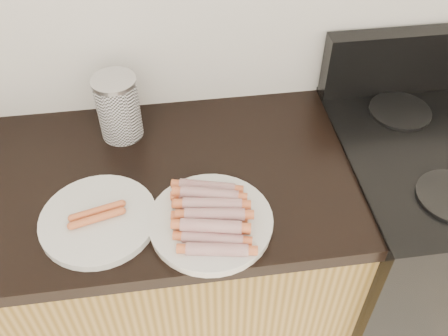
{
  "coord_description": "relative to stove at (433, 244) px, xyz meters",
  "views": [
    {
      "loc": [
        -0.06,
        0.77,
        1.84
      ],
      "look_at": [
        0.05,
        1.62,
        0.98
      ],
      "focal_mm": 40.0,
      "sensor_mm": 36.0,
      "label": 1
    }
  ],
  "objects": [
    {
      "name": "stove",
      "position": [
        0.0,
        0.0,
        0.0
      ],
      "size": [
        0.76,
        0.65,
        0.91
      ],
      "color": "black",
      "rests_on": "floor"
    },
    {
      "name": "stove_panel",
      "position": [
        0.0,
        0.28,
        0.55
      ],
      "size": [
        0.76,
        0.06,
        0.2
      ],
      "primitive_type": "cube",
      "color": "black",
      "rests_on": "stove"
    },
    {
      "name": "burner_far_left",
      "position": [
        -0.17,
        0.17,
        0.46
      ],
      "size": [
        0.18,
        0.18,
        0.01
      ],
      "primitive_type": "cylinder",
      "color": "black",
      "rests_on": "stove"
    },
    {
      "name": "main_plate",
      "position": [
        -0.77,
        -0.17,
        0.45
      ],
      "size": [
        0.37,
        0.37,
        0.02
      ],
      "primitive_type": "cylinder",
      "rotation": [
        0.0,
        0.0,
        0.31
      ],
      "color": "silver",
      "rests_on": "counter_slab"
    },
    {
      "name": "side_plate",
      "position": [
        -1.04,
        -0.12,
        0.45
      ],
      "size": [
        0.36,
        0.36,
        0.02
      ],
      "primitive_type": "cylinder",
      "rotation": [
        0.0,
        0.0,
        -0.39
      ],
      "color": "white",
      "rests_on": "counter_slab"
    },
    {
      "name": "hotdog_pile",
      "position": [
        -0.77,
        -0.16,
        0.49
      ],
      "size": [
        0.14,
        0.25,
        0.05
      ],
      "rotation": [
        0.0,
        0.0,
        -0.23
      ],
      "color": "maroon",
      "rests_on": "main_plate"
    },
    {
      "name": "plain_sausages",
      "position": [
        -1.04,
        -0.12,
        0.47
      ],
      "size": [
        0.12,
        0.07,
        0.02
      ],
      "rotation": [
        0.0,
        0.0,
        0.25
      ],
      "color": "#DB8356",
      "rests_on": "side_plate"
    },
    {
      "name": "canister",
      "position": [
        -0.98,
        0.2,
        0.54
      ],
      "size": [
        0.12,
        0.12,
        0.19
      ],
      "rotation": [
        0.0,
        0.0,
        -0.24
      ],
      "color": "silver",
      "rests_on": "counter_slab"
    }
  ]
}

